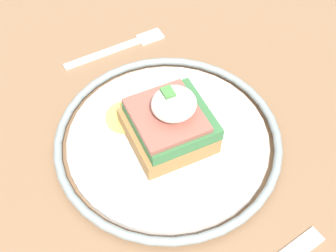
{
  "coord_description": "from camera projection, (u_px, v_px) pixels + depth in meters",
  "views": [
    {
      "loc": [
        0.31,
        -0.08,
        1.21
      ],
      "look_at": [
        0.01,
        0.06,
        0.78
      ],
      "focal_mm": 50.0,
      "sensor_mm": 36.0,
      "label": 1
    }
  ],
  "objects": [
    {
      "name": "plate",
      "position": [
        168.0,
        140.0,
        0.56
      ],
      "size": [
        0.27,
        0.27,
        0.02
      ],
      "color": "white",
      "rests_on": "dining_table"
    },
    {
      "name": "dining_table",
      "position": [
        128.0,
        201.0,
        0.65
      ],
      "size": [
        0.98,
        0.85,
        0.75
      ],
      "color": "#846042",
      "rests_on": "ground_plane"
    },
    {
      "name": "fork",
      "position": [
        120.0,
        47.0,
        0.67
      ],
      "size": [
        0.02,
        0.15,
        0.0
      ],
      "color": "silver",
      "rests_on": "dining_table"
    },
    {
      "name": "sandwich",
      "position": [
        169.0,
        122.0,
        0.53
      ],
      "size": [
        0.12,
        0.11,
        0.08
      ],
      "color": "#9E703D",
      "rests_on": "plate"
    }
  ]
}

